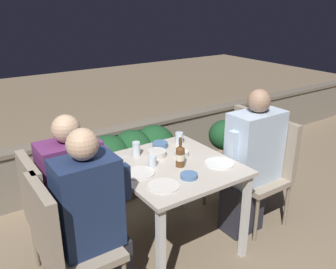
{
  "coord_description": "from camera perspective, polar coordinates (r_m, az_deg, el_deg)",
  "views": [
    {
      "loc": [
        -1.42,
        -2.01,
        1.93
      ],
      "look_at": [
        0.0,
        0.07,
        0.97
      ],
      "focal_mm": 38.0,
      "sensor_mm": 36.0,
      "label": 1
    }
  ],
  "objects": [
    {
      "name": "person_purple_stripe",
      "position": [
        2.65,
        -14.26,
        -9.49
      ],
      "size": [
        0.49,
        0.26,
        1.23
      ],
      "color": "#282833",
      "rests_on": "ground_plane"
    },
    {
      "name": "chair_right_near",
      "position": [
        3.27,
        15.55,
        -4.45
      ],
      "size": [
        0.45,
        0.45,
        0.97
      ],
      "color": "gray",
      "rests_on": "ground_plane"
    },
    {
      "name": "chair_left_near",
      "position": [
        2.32,
        -16.54,
        -15.93
      ],
      "size": [
        0.45,
        0.45,
        0.97
      ],
      "color": "gray",
      "rests_on": "ground_plane"
    },
    {
      "name": "plate_2",
      "position": [
        2.41,
        -0.68,
        -8.23
      ],
      "size": [
        0.22,
        0.22,
        0.01
      ],
      "color": "silver",
      "rests_on": "dining_table"
    },
    {
      "name": "beer_bottle",
      "position": [
        2.66,
        1.97,
        -3.4
      ],
      "size": [
        0.07,
        0.07,
        0.23
      ],
      "color": "brown",
      "rests_on": "dining_table"
    },
    {
      "name": "chair_right_far",
      "position": [
        3.46,
        12.04,
        -2.71
      ],
      "size": [
        0.45,
        0.45,
        0.97
      ],
      "color": "gray",
      "rests_on": "ground_plane"
    },
    {
      "name": "bowl_2",
      "position": [
        2.86,
        2.19,
        -2.98
      ],
      "size": [
        0.12,
        0.12,
        0.04
      ],
      "color": "silver",
      "rests_on": "dining_table"
    },
    {
      "name": "bowl_3",
      "position": [
        3.02,
        -1.28,
        -1.59
      ],
      "size": [
        0.13,
        0.13,
        0.04
      ],
      "color": "#4C709E",
      "rests_on": "dining_table"
    },
    {
      "name": "plate_1",
      "position": [
        2.59,
        -4.64,
        -6.17
      ],
      "size": [
        0.22,
        0.22,
        0.01
      ],
      "color": "silver",
      "rests_on": "dining_table"
    },
    {
      "name": "dining_table",
      "position": [
        2.77,
        0.82,
        -6.63
      ],
      "size": [
        0.88,
        0.93,
        0.75
      ],
      "color": "#BCB2A3",
      "rests_on": "ground_plane"
    },
    {
      "name": "plate_0",
      "position": [
        2.76,
        8.21,
        -4.58
      ],
      "size": [
        0.22,
        0.22,
        0.01
      ],
      "color": "white",
      "rests_on": "dining_table"
    },
    {
      "name": "glass_cup_2",
      "position": [
        3.1,
        1.81,
        -0.53
      ],
      "size": [
        0.07,
        0.07,
        0.1
      ],
      "color": "silver",
      "rests_on": "dining_table"
    },
    {
      "name": "person_navy_jumper",
      "position": [
        2.34,
        -11.71,
        -13.32
      ],
      "size": [
        0.47,
        0.26,
        1.25
      ],
      "color": "#282833",
      "rests_on": "ground_plane"
    },
    {
      "name": "ground_plane",
      "position": [
        3.12,
        0.76,
        -17.28
      ],
      "size": [
        16.0,
        16.0,
        0.0
      ],
      "primitive_type": "plane",
      "color": "#847056"
    },
    {
      "name": "parapet_wall",
      "position": [
        3.98,
        -10.44,
        -3.56
      ],
      "size": [
        9.0,
        0.18,
        0.6
      ],
      "color": "gray",
      "rests_on": "ground_plane"
    },
    {
      "name": "chair_left_far",
      "position": [
        2.63,
        -18.54,
        -11.45
      ],
      "size": [
        0.45,
        0.45,
        0.97
      ],
      "color": "gray",
      "rests_on": "ground_plane"
    },
    {
      "name": "bowl_0",
      "position": [
        2.85,
        -1.8,
        -2.96
      ],
      "size": [
        0.15,
        0.15,
        0.05
      ],
      "color": "beige",
      "rests_on": "dining_table"
    },
    {
      "name": "bowl_1",
      "position": [
        2.52,
        3.38,
        -6.56
      ],
      "size": [
        0.12,
        0.12,
        0.03
      ],
      "color": "#4C709E",
      "rests_on": "dining_table"
    },
    {
      "name": "person_blue_shirt",
      "position": [
        3.1,
        13.13,
        -4.44
      ],
      "size": [
        0.52,
        0.26,
        1.27
      ],
      "color": "#282833",
      "rests_on": "ground_plane"
    },
    {
      "name": "glass_cup_1",
      "position": [
        2.86,
        -5.11,
        -2.3
      ],
      "size": [
        0.06,
        0.06,
        0.12
      ],
      "color": "silver",
      "rests_on": "dining_table"
    },
    {
      "name": "potted_plant",
      "position": [
        4.06,
        9.14,
        -1.29
      ],
      "size": [
        0.38,
        0.38,
        0.68
      ],
      "color": "brown",
      "rests_on": "ground_plane"
    },
    {
      "name": "fork_0",
      "position": [
        2.85,
        -8.04,
        -3.67
      ],
      "size": [
        0.17,
        0.05,
        0.01
      ],
      "color": "silver",
      "rests_on": "dining_table"
    },
    {
      "name": "glass_cup_0",
      "position": [
        2.68,
        -2.53,
        -4.26
      ],
      "size": [
        0.06,
        0.06,
        0.08
      ],
      "color": "silver",
      "rests_on": "dining_table"
    },
    {
      "name": "planter_hedge",
      "position": [
        3.75,
        -5.61,
        -3.76
      ],
      "size": [
        0.98,
        0.47,
        0.68
      ],
      "color": "brown",
      "rests_on": "ground_plane"
    }
  ]
}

